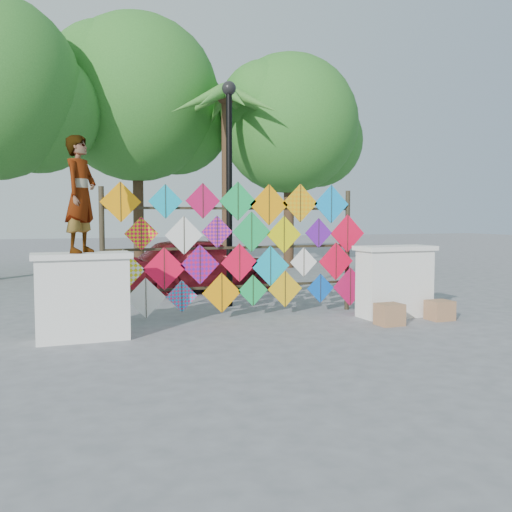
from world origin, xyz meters
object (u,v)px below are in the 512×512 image
at_px(kite_rack, 242,249).
at_px(vendor_woman, 81,194).
at_px(sedan, 202,264).
at_px(lamppost, 229,172).

relative_size(kite_rack, vendor_woman, 2.94).
height_order(kite_rack, sedan, kite_rack).
relative_size(vendor_woman, sedan, 0.43).
xyz_separation_m(sedan, lamppost, (-0.09, -2.40, 2.02)).
relative_size(vendor_woman, lamppost, 0.38).
bearing_deg(kite_rack, sedan, 85.63).
height_order(vendor_woman, lamppost, lamppost).
bearing_deg(lamppost, sedan, 87.75).
relative_size(sedan, lamppost, 0.88).
xyz_separation_m(kite_rack, sedan, (0.28, 3.67, -0.56)).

